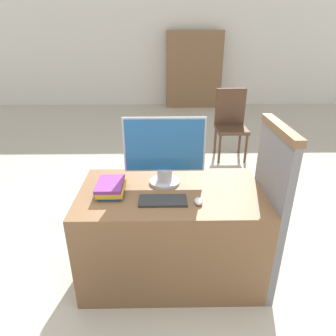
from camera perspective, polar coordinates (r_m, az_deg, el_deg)
The scene contains 10 objects.
ground_plane at distance 2.29m, azimuth 0.77°, elevation -25.07°, with size 20.00×20.00×0.00m, color #BCB7A8.
wall_back at distance 7.82m, azimuth -0.62°, elevation 22.13°, with size 12.00×0.06×2.80m.
desk at distance 2.31m, azimuth 0.55°, elevation -12.20°, with size 1.30×0.74×0.72m.
carrel_divider at distance 2.22m, azimuth 18.50°, elevation -7.32°, with size 0.07×0.57×1.22m.
monitor at distance 2.12m, azimuth -0.68°, elevation 3.07°, with size 0.58×0.22×0.50m.
keyboard at distance 1.98m, azimuth -0.99°, elevation -6.23°, with size 0.32×0.15×0.02m.
mouse at distance 1.96m, azimuth 5.83°, elevation -6.33°, with size 0.05×0.08×0.04m.
book_stack at distance 2.11m, azimuth -10.76°, elevation -3.59°, with size 0.19×0.27×0.08m.
far_chair at distance 4.54m, azimuth 11.87°, elevation 8.79°, with size 0.44×0.44×1.00m.
bookshelf_far at distance 7.66m, azimuth 4.93°, elevation 18.11°, with size 1.33×0.32×1.77m.
Camera 1 is at (-0.05, -1.48, 1.75)m, focal length 32.00 mm.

